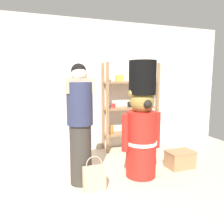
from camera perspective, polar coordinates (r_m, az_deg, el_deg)
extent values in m
plane|color=beige|center=(2.91, 4.48, -21.88)|extent=(6.40, 6.40, 0.00)
cube|color=silver|center=(4.60, -7.00, 6.36)|extent=(6.40, 0.12, 2.60)
cube|color=#93704C|center=(4.38, -1.14, 0.90)|extent=(0.05, 0.05, 1.78)
cube|color=#93704C|center=(4.87, 11.41, 1.50)|extent=(0.05, 0.05, 1.78)
cube|color=#93704C|center=(4.67, -2.35, 1.37)|extent=(0.05, 0.05, 1.78)
cube|color=#93704C|center=(5.12, 9.65, 1.90)|extent=(0.05, 0.05, 1.78)
cube|color=#93704C|center=(4.84, 4.59, -5.25)|extent=(1.12, 0.30, 0.04)
cube|color=#93704C|center=(4.74, 4.67, 1.02)|extent=(1.12, 0.30, 0.04)
cube|color=#93704C|center=(4.70, 4.75, 7.48)|extent=(1.12, 0.30, 0.04)
cylinder|color=red|center=(4.61, 0.33, 1.61)|extent=(0.09, 0.09, 0.08)
cylinder|color=black|center=(4.76, 4.49, 1.94)|extent=(0.10, 0.10, 0.11)
cylinder|color=yellow|center=(4.90, 8.62, 2.03)|extent=(0.07, 0.07, 0.10)
cylinder|color=#B27226|center=(4.64, -0.04, -4.47)|extent=(0.06, 0.06, 0.17)
cylinder|color=navy|center=(4.73, 3.19, -4.15)|extent=(0.07, 0.07, 0.18)
cylinder|color=silver|center=(4.85, 6.22, -3.67)|extent=(0.08, 0.08, 0.22)
cylinder|color=#596B33|center=(5.03, 8.82, -3.61)|extent=(0.06, 0.06, 0.16)
cube|color=gold|center=(4.59, 1.88, 8.51)|extent=(0.13, 0.11, 0.13)
cube|color=#B21E2D|center=(4.81, 7.51, 8.43)|extent=(0.16, 0.13, 0.12)
cylinder|color=red|center=(3.44, 7.35, -8.05)|extent=(0.45, 0.45, 0.99)
cylinder|color=white|center=(3.43, 7.36, -7.53)|extent=(0.47, 0.47, 0.05)
sphere|color=olive|center=(3.31, 7.57, 2.74)|extent=(0.36, 0.36, 0.36)
sphere|color=olive|center=(3.23, 5.21, 4.71)|extent=(0.13, 0.13, 0.13)
sphere|color=olive|center=(3.38, 9.90, 4.78)|extent=(0.13, 0.13, 0.13)
cylinder|color=black|center=(3.30, 7.68, 8.60)|extent=(0.39, 0.39, 0.48)
cylinder|color=red|center=(3.28, 3.42, -5.24)|extent=(0.11, 0.11, 0.54)
cylinder|color=red|center=(3.51, 11.14, -4.45)|extent=(0.11, 0.11, 0.54)
sphere|color=black|center=(3.17, 8.92, 1.97)|extent=(0.13, 0.13, 0.13)
cylinder|color=#38332D|center=(3.24, -7.87, -10.48)|extent=(0.30, 0.30, 0.85)
cylinder|color=#2D3351|center=(3.08, -8.14, 2.12)|extent=(0.35, 0.35, 0.58)
sphere|color=beige|center=(3.06, -8.29, 9.28)|extent=(0.21, 0.21, 0.21)
cube|color=tan|center=(2.99, -7.95, 6.59)|extent=(0.37, 0.04, 0.20)
sphere|color=black|center=(3.08, -8.39, 10.16)|extent=(0.20, 0.20, 0.20)
cube|color=#C1AD89|center=(3.12, -4.48, -16.36)|extent=(0.29, 0.13, 0.32)
torus|color=#C1AD89|center=(3.04, -4.53, -12.92)|extent=(0.22, 0.01, 0.22)
cube|color=#9E7A51|center=(3.99, 16.73, -11.44)|extent=(0.43, 0.30, 0.26)
cube|color=#9E7A51|center=(3.95, 16.82, -9.51)|extent=(0.45, 0.31, 0.02)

